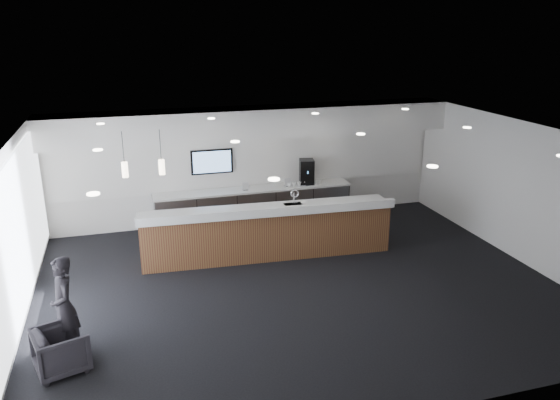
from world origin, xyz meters
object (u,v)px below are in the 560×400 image
object	(u,v)px
service_counter	(267,231)
coffee_machine	(307,172)
armchair	(61,350)
lounge_guest	(64,306)

from	to	relation	value
service_counter	coffee_machine	bearing A→B (deg)	55.60
armchair	coffee_machine	bearing A→B (deg)	-64.22
armchair	lounge_guest	distance (m)	0.66
service_counter	armchair	xyz separation A→B (m)	(-4.04, -3.19, -0.23)
armchair	lounge_guest	size ratio (longest dim) A/B	0.46
service_counter	lounge_guest	bearing A→B (deg)	-142.27
lounge_guest	coffee_machine	bearing A→B (deg)	114.19
armchair	service_counter	bearing A→B (deg)	-68.97
coffee_machine	armchair	xyz separation A→B (m)	(-5.67, -5.29, -0.93)
armchair	lounge_guest	bearing A→B (deg)	-24.84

